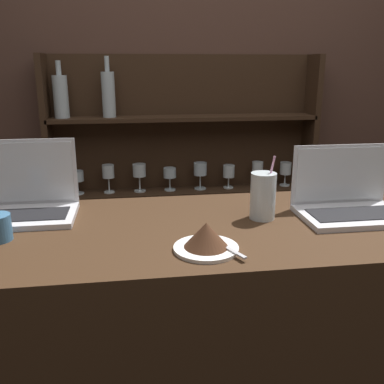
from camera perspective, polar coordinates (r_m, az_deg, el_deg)
bar_counter at (r=1.63m, az=7.24°, el=-22.03°), size 1.83×0.65×1.07m
back_wall at (r=2.40m, az=0.68°, el=11.79°), size 7.00×0.06×2.70m
back_shelf at (r=2.40m, az=-1.46°, el=-0.54°), size 1.43×0.18×1.60m
laptop_near at (r=1.50m, az=-21.00°, el=-0.93°), size 0.31×0.23×0.24m
laptop_far at (r=1.50m, az=20.14°, el=-1.09°), size 0.34×0.23×0.22m
cake_plate at (r=1.14m, az=1.92°, el=-6.16°), size 0.18×0.18×0.08m
water_glass at (r=1.38m, az=9.44°, el=-0.51°), size 0.08×0.08×0.20m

